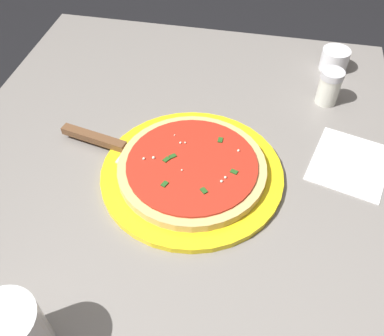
# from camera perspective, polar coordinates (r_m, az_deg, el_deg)

# --- Properties ---
(restaurant_table) EXTENTS (1.02, 0.82, 0.77)m
(restaurant_table) POSITION_cam_1_polar(r_m,az_deg,el_deg) (0.87, -3.07, -7.61)
(restaurant_table) COLOR black
(restaurant_table) RESTS_ON ground_plane
(serving_plate) EXTENTS (0.32, 0.32, 0.01)m
(serving_plate) POSITION_cam_1_polar(r_m,az_deg,el_deg) (0.75, 0.00, -0.74)
(serving_plate) COLOR yellow
(serving_plate) RESTS_ON restaurant_table
(pizza) EXTENTS (0.26, 0.26, 0.02)m
(pizza) POSITION_cam_1_polar(r_m,az_deg,el_deg) (0.74, 0.00, 0.07)
(pizza) COLOR #DBB26B
(pizza) RESTS_ON serving_plate
(pizza_server) EXTENTS (0.09, 0.22, 0.01)m
(pizza_server) POSITION_cam_1_polar(r_m,az_deg,el_deg) (0.80, -10.44, 3.10)
(pizza_server) COLOR silver
(pizza_server) RESTS_ON serving_plate
(cup_tall_drink) EXTENTS (0.08, 0.08, 0.10)m
(cup_tall_drink) POSITION_cam_1_polar(r_m,az_deg,el_deg) (0.59, -22.52, -19.89)
(cup_tall_drink) COLOR silver
(cup_tall_drink) RESTS_ON restaurant_table
(cup_small_sauce) EXTENTS (0.06, 0.06, 0.05)m
(cup_small_sauce) POSITION_cam_1_polar(r_m,az_deg,el_deg) (1.03, 18.37, 13.48)
(cup_small_sauce) COLOR silver
(cup_small_sauce) RESTS_ON restaurant_table
(napkin_folded_right) EXTENTS (0.18, 0.16, 0.00)m
(napkin_folded_right) POSITION_cam_1_polar(r_m,az_deg,el_deg) (0.82, 20.19, 0.62)
(napkin_folded_right) COLOR white
(napkin_folded_right) RESTS_ON restaurant_table
(parmesan_shaker) EXTENTS (0.05, 0.05, 0.07)m
(parmesan_shaker) POSITION_cam_1_polar(r_m,az_deg,el_deg) (0.92, 17.73, 10.23)
(parmesan_shaker) COLOR silver
(parmesan_shaker) RESTS_ON restaurant_table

